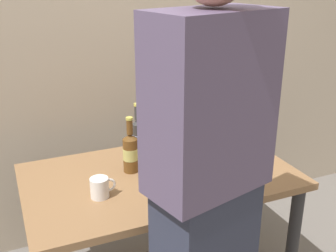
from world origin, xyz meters
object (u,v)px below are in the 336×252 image
object	(u,v)px
beer_bottle_amber	(130,152)
coffee_mug	(100,188)
beer_bottle_brown	(138,139)
laptop	(199,144)
person_figure	(207,196)

from	to	relation	value
beer_bottle_amber	coffee_mug	size ratio (longest dim) A/B	2.47
beer_bottle_amber	beer_bottle_brown	size ratio (longest dim) A/B	0.91
laptop	person_figure	world-z (taller)	person_figure
laptop	beer_bottle_brown	xyz separation A→B (m)	(-0.34, 0.05, 0.07)
beer_bottle_amber	person_figure	bearing A→B (deg)	-83.36
person_figure	laptop	bearing A→B (deg)	64.70
laptop	coffee_mug	xyz separation A→B (m)	(-0.62, -0.24, -0.01)
beer_bottle_amber	person_figure	size ratio (longest dim) A/B	0.16
beer_bottle_brown	laptop	bearing A→B (deg)	-9.10
beer_bottle_brown	person_figure	size ratio (longest dim) A/B	0.18
laptop	person_figure	xyz separation A→B (m)	(-0.34, -0.71, 0.14)
beer_bottle_amber	laptop	bearing A→B (deg)	7.35
beer_bottle_amber	coffee_mug	distance (m)	0.29
person_figure	coffee_mug	size ratio (longest dim) A/B	15.35
person_figure	coffee_mug	bearing A→B (deg)	121.09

